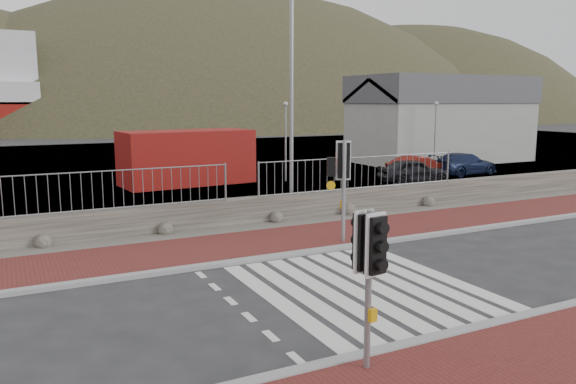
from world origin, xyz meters
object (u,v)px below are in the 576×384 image
traffic_signal_far (343,169)px  car_c (464,164)px  traffic_signal_near (369,257)px  car_a (414,171)px  shipping_container (187,157)px  streetlight (295,88)px  car_b (419,167)px

traffic_signal_far → car_c: bearing=-123.6°
traffic_signal_near → traffic_signal_far: size_ratio=0.84×
traffic_signal_far → car_a: traffic_signal_far is taller
traffic_signal_far → shipping_container: bearing=-66.1°
shipping_container → car_c: shipping_container is taller
streetlight → car_b: size_ratio=2.23×
shipping_container → car_b: shipping_container is taller
streetlight → car_b: bearing=28.0°
traffic_signal_far → shipping_container: size_ratio=0.47×
traffic_signal_near → car_a: traffic_signal_near is taller
car_a → car_b: (1.45, 1.32, -0.01)m
shipping_container → car_c: 15.47m
traffic_signal_near → streetlight: bearing=59.6°
traffic_signal_near → car_b: size_ratio=0.70×
shipping_container → car_b: bearing=-22.5°
car_a → car_c: bearing=-63.2°
traffic_signal_near → streetlight: (4.71, 11.48, 2.77)m
streetlight → shipping_container: size_ratio=1.27×
shipping_container → car_c: (15.00, -3.73, -0.72)m
streetlight → shipping_container: streetlight is taller
shipping_container → car_b: size_ratio=1.76×
traffic_signal_far → car_a: bearing=-116.5°
traffic_signal_far → car_c: traffic_signal_far is taller
traffic_signal_near → car_c: (18.37, 16.95, -1.23)m
streetlight → car_a: bearing=25.3°
traffic_signal_far → car_a: (9.93, 8.89, -1.59)m
car_a → car_c: 4.68m
shipping_container → car_b: 12.44m
traffic_signal_near → car_b: bearing=40.2°
traffic_signal_near → shipping_container: 20.96m
car_a → car_b: size_ratio=0.98×
car_a → car_c: (4.54, 1.14, 0.01)m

